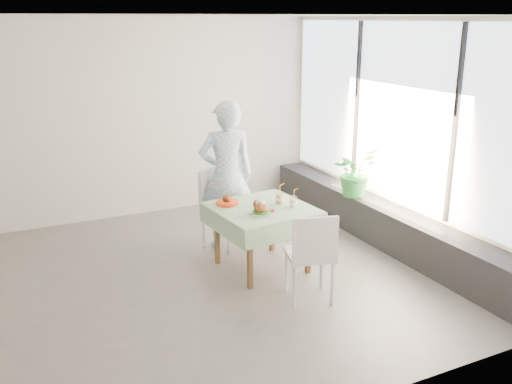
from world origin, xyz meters
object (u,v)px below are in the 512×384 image
chair_near (309,272)px  main_dish (262,209)px  diner (226,175)px  potted_plant (355,172)px  chair_far (225,223)px  cafe_table (262,231)px  juice_cup_orange (279,198)px

chair_near → main_dish: bearing=106.5°
chair_near → diner: diner is taller
potted_plant → chair_far: bearing=170.7°
cafe_table → main_dish: main_dish is taller
chair_near → juice_cup_orange: bearing=81.3°
potted_plant → juice_cup_orange: bearing=-160.4°
cafe_table → potted_plant: size_ratio=1.72×
chair_near → potted_plant: (1.55, 1.42, 0.53)m
potted_plant → chair_near: bearing=-137.5°
chair_far → diner: bearing=-18.3°
diner → potted_plant: bearing=-177.7°
chair_far → chair_near: bearing=-82.9°
juice_cup_orange → chair_near: bearing=-98.7°
chair_near → juice_cup_orange: (0.14, 0.92, 0.51)m
chair_near → potted_plant: bearing=42.5°
cafe_table → chair_near: chair_near is taller
chair_far → potted_plant: (1.76, -0.29, 0.52)m
chair_near → main_dish: chair_near is taller
diner → main_dish: diner is taller
juice_cup_orange → potted_plant: 1.49m
chair_far → main_dish: chair_far is taller
diner → potted_plant: size_ratio=2.84×
main_dish → potted_plant: (1.75, 0.74, 0.03)m
cafe_table → potted_plant: bearing=18.0°
cafe_table → diner: bearing=95.7°
juice_cup_orange → main_dish: bearing=-145.0°
main_dish → juice_cup_orange: bearing=35.0°
main_dish → juice_cup_orange: juice_cup_orange is taller
chair_far → juice_cup_orange: bearing=-65.9°
chair_near → potted_plant: potted_plant is taller
chair_far → potted_plant: potted_plant is taller
chair_far → juice_cup_orange: juice_cup_orange is taller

